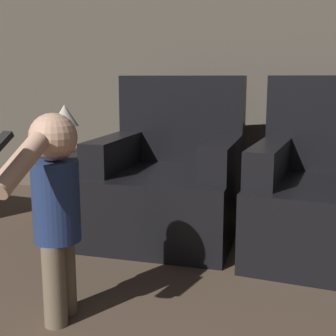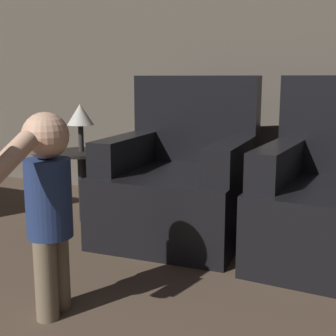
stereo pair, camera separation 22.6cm
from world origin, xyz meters
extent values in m
cube|color=#51493F|center=(0.00, 4.50, 1.30)|extent=(8.40, 0.05, 2.60)
cube|color=black|center=(-0.12, 3.62, 0.21)|extent=(0.92, 0.96, 0.42)
cube|color=black|center=(-0.15, 3.98, 0.71)|extent=(0.85, 0.24, 0.58)
cube|color=black|center=(-0.46, 3.59, 0.52)|extent=(0.23, 0.74, 0.20)
cube|color=black|center=(0.22, 3.65, 0.52)|extent=(0.23, 0.74, 0.20)
cube|color=black|center=(0.50, 3.62, 0.52)|extent=(0.17, 0.73, 0.20)
cylinder|color=brown|center=(-0.16, 2.45, 0.17)|extent=(0.09, 0.09, 0.34)
cylinder|color=brown|center=(-0.17, 2.55, 0.17)|extent=(0.09, 0.09, 0.34)
cylinder|color=navy|center=(-0.17, 2.50, 0.50)|extent=(0.19, 0.19, 0.32)
sphere|color=tan|center=(-0.17, 2.50, 0.76)|extent=(0.19, 0.19, 0.19)
cylinder|color=tan|center=(-0.19, 2.62, 0.49)|extent=(0.08, 0.08, 0.27)
cylinder|color=tan|center=(-0.14, 2.27, 0.70)|extent=(0.08, 0.28, 0.20)
cylinder|color=black|center=(-0.84, 3.62, 0.24)|extent=(0.06, 0.06, 0.47)
cylinder|color=black|center=(-0.84, 3.62, 0.48)|extent=(0.42, 0.42, 0.02)
cylinder|color=#262626|center=(-0.84, 3.62, 0.58)|extent=(0.04, 0.04, 0.18)
cone|color=#B2ADA3|center=(-0.84, 3.62, 0.74)|extent=(0.18, 0.18, 0.14)
camera|label=1|loc=(0.89, 0.98, 0.99)|focal=50.00mm
camera|label=2|loc=(1.09, 1.08, 0.99)|focal=50.00mm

